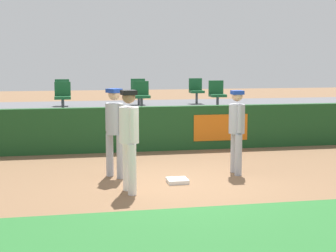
# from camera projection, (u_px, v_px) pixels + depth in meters

# --- Properties ---
(ground_plane) EXTENTS (60.00, 60.00, 0.00)m
(ground_plane) POSITION_uv_depth(u_px,v_px,m) (179.00, 184.00, 9.72)
(ground_plane) COLOR brown
(grass_foreground_strip) EXTENTS (18.00, 2.80, 0.01)m
(grass_foreground_strip) POSITION_uv_depth(u_px,v_px,m) (223.00, 236.00, 6.86)
(grass_foreground_strip) COLOR #26662B
(grass_foreground_strip) RESTS_ON ground_plane
(first_base) EXTENTS (0.40, 0.40, 0.08)m
(first_base) POSITION_uv_depth(u_px,v_px,m) (177.00, 181.00, 9.84)
(first_base) COLOR white
(first_base) RESTS_ON ground_plane
(player_fielder_home) EXTENTS (0.41, 0.60, 1.88)m
(player_fielder_home) POSITION_uv_depth(u_px,v_px,m) (129.00, 134.00, 8.99)
(player_fielder_home) COLOR white
(player_fielder_home) RESTS_ON ground_plane
(player_runner_visitor) EXTENTS (0.35, 0.50, 1.77)m
(player_runner_visitor) POSITION_uv_depth(u_px,v_px,m) (237.00, 126.00, 10.49)
(player_runner_visitor) COLOR #9EA3AD
(player_runner_visitor) RESTS_ON ground_plane
(player_coach_visitor) EXTENTS (0.49, 0.49, 1.83)m
(player_coach_visitor) POSITION_uv_depth(u_px,v_px,m) (115.00, 126.00, 10.17)
(player_coach_visitor) COLOR #9EA3AD
(player_coach_visitor) RESTS_ON ground_plane
(field_wall) EXTENTS (18.00, 0.26, 1.18)m
(field_wall) POSITION_uv_depth(u_px,v_px,m) (150.00, 129.00, 13.21)
(field_wall) COLOR #19471E
(field_wall) RESTS_ON ground_plane
(bleacher_platform) EXTENTS (18.00, 4.80, 0.95)m
(bleacher_platform) POSITION_uv_depth(u_px,v_px,m) (138.00, 121.00, 15.73)
(bleacher_platform) COLOR #59595E
(bleacher_platform) RESTS_ON ground_plane
(seat_front_left) EXTENTS (0.45, 0.44, 0.84)m
(seat_front_left) POSITION_uv_depth(u_px,v_px,m) (63.00, 95.00, 14.08)
(seat_front_left) COLOR #4C4C51
(seat_front_left) RESTS_ON bleacher_platform
(seat_front_right) EXTENTS (0.45, 0.44, 0.84)m
(seat_front_right) POSITION_uv_depth(u_px,v_px,m) (217.00, 93.00, 14.92)
(seat_front_right) COLOR #4C4C51
(seat_front_right) RESTS_ON bleacher_platform
(seat_back_left) EXTENTS (0.45, 0.44, 0.84)m
(seat_back_left) POSITION_uv_depth(u_px,v_px,m) (62.00, 91.00, 15.82)
(seat_back_left) COLOR #4C4C51
(seat_back_left) RESTS_ON bleacher_platform
(seat_back_center) EXTENTS (0.47, 0.44, 0.84)m
(seat_back_center) POSITION_uv_depth(u_px,v_px,m) (138.00, 90.00, 16.28)
(seat_back_center) COLOR #4C4C51
(seat_back_center) RESTS_ON bleacher_platform
(seat_front_center) EXTENTS (0.47, 0.44, 0.84)m
(seat_front_center) POSITION_uv_depth(u_px,v_px,m) (141.00, 94.00, 14.50)
(seat_front_center) COLOR #4C4C51
(seat_front_center) RESTS_ON bleacher_platform
(seat_back_right) EXTENTS (0.44, 0.44, 0.84)m
(seat_back_right) POSITION_uv_depth(u_px,v_px,m) (196.00, 89.00, 16.64)
(seat_back_right) COLOR #4C4C51
(seat_back_right) RESTS_ON bleacher_platform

